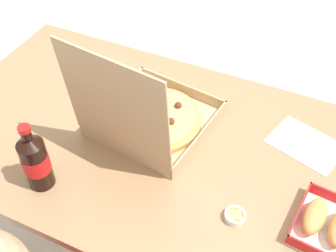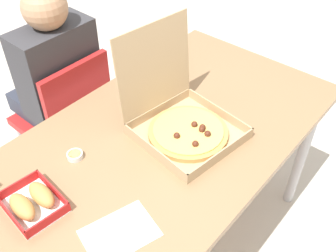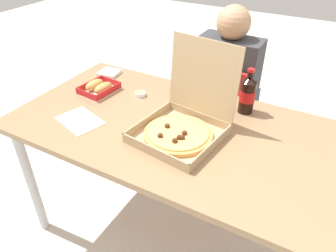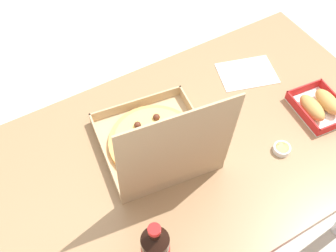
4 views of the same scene
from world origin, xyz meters
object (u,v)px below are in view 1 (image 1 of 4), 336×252
pizza_box_open (149,117)px  paper_menu (306,144)px  dipping_sauce_cup (235,216)px  bread_side_box (327,223)px  cola_bottle (35,161)px

pizza_box_open → paper_menu: (-0.47, -0.14, -0.05)m
paper_menu → dipping_sauce_cup: bearing=88.1°
dipping_sauce_cup → paper_menu: bearing=-108.9°
bread_side_box → cola_bottle: cola_bottle is taller
bread_side_box → paper_menu: bread_side_box is taller
pizza_box_open → dipping_sauce_cup: bearing=150.1°
paper_menu → dipping_sauce_cup: 0.36m
pizza_box_open → paper_menu: bearing=-163.4°
pizza_box_open → paper_menu: pizza_box_open is taller
pizza_box_open → bread_side_box: 0.59m
cola_bottle → bread_side_box: bearing=-166.3°
bread_side_box → cola_bottle: size_ratio=0.91×
pizza_box_open → bread_side_box: pizza_box_open is taller
pizza_box_open → cola_bottle: 0.37m
bread_side_box → paper_menu: bearing=-69.0°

